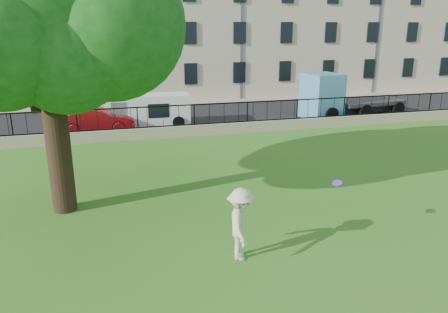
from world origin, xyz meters
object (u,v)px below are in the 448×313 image
object	(u,v)px
red_sedan	(97,120)
white_van	(151,111)
tree	(38,3)
blue_truck	(352,94)
man	(241,224)
frisbee	(337,183)

from	to	relation	value
red_sedan	white_van	xyz separation A→B (m)	(3.06, 0.59, 0.26)
tree	blue_truck	size ratio (longest dim) A/B	1.42
man	blue_truck	size ratio (longest dim) A/B	0.28
tree	frisbee	world-z (taller)	tree
man	red_sedan	size ratio (longest dim) A/B	0.46
tree	man	bearing A→B (deg)	-43.67
white_van	frisbee	bearing A→B (deg)	-75.66
tree	white_van	xyz separation A→B (m)	(4.21, 11.52, -5.42)
tree	frisbee	bearing A→B (deg)	-29.50
tree	frisbee	size ratio (longest dim) A/B	35.73
white_van	blue_truck	world-z (taller)	blue_truck
frisbee	red_sedan	size ratio (longest dim) A/B	0.07
frisbee	red_sedan	world-z (taller)	frisbee
frisbee	man	bearing A→B (deg)	-174.95
man	white_van	world-z (taller)	man
blue_truck	tree	bearing A→B (deg)	-153.81
man	blue_truck	world-z (taller)	blue_truck
tree	white_van	distance (m)	13.41
man	red_sedan	bearing A→B (deg)	27.24
frisbee	blue_truck	xyz separation A→B (m)	(9.87, 15.50, -0.26)
man	white_van	xyz separation A→B (m)	(-0.50, 16.02, -0.01)
man	frisbee	size ratio (longest dim) A/B	7.01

